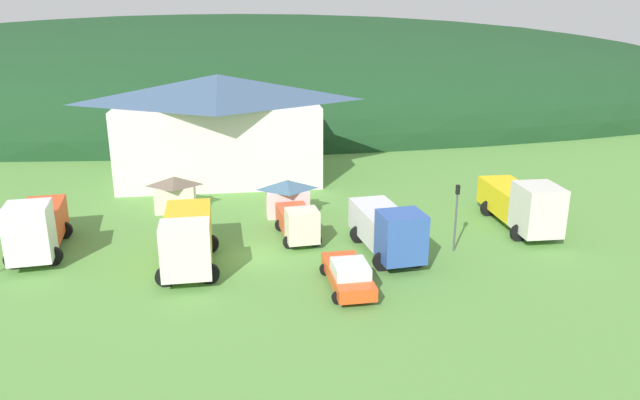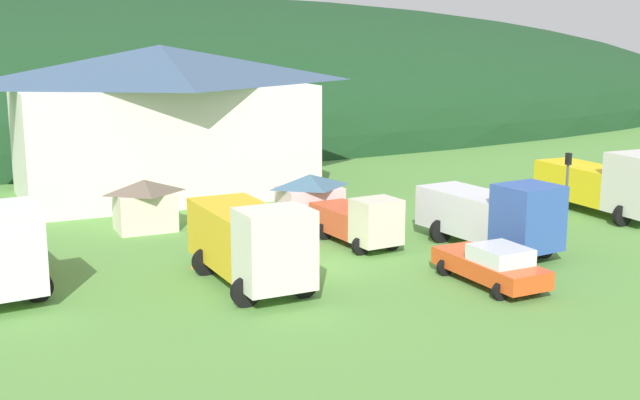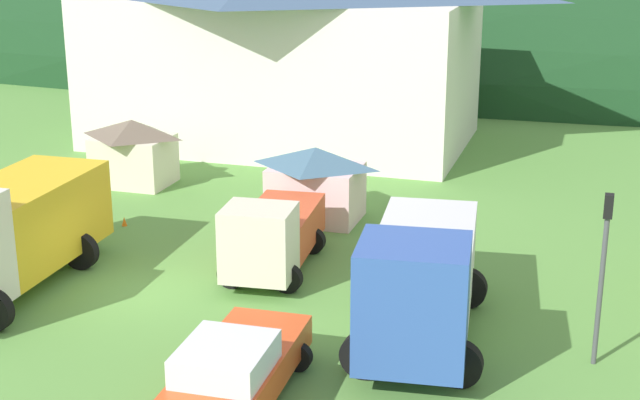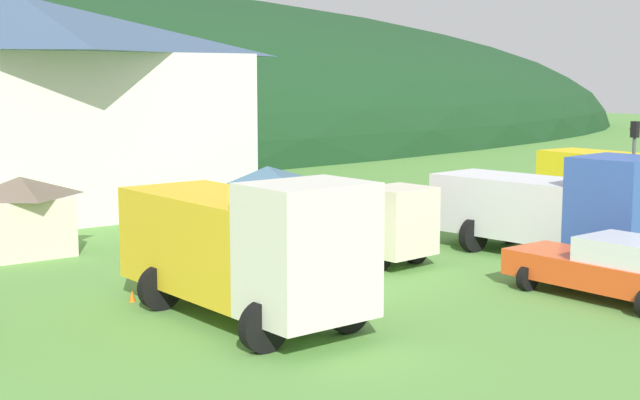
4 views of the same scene
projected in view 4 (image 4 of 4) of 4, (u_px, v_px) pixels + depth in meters
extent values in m
plane|color=#5B9342|center=(337.00, 290.00, 24.20)|extent=(200.00, 200.00, 0.00)
cube|color=white|center=(26.00, 134.00, 36.88)|extent=(16.45, 9.54, 6.59)
pyramid|color=#3D5675|center=(21.00, 24.00, 36.27)|extent=(17.77, 10.30, 2.31)
cube|color=beige|center=(22.00, 227.00, 28.56)|extent=(2.80, 2.21, 1.89)
pyramid|color=#6B5B4C|center=(20.00, 187.00, 28.38)|extent=(3.02, 2.38, 0.66)
cube|color=beige|center=(268.00, 211.00, 31.74)|extent=(2.99, 2.30, 1.89)
pyramid|color=#42667F|center=(267.00, 175.00, 31.56)|extent=(3.23, 2.48, 0.66)
cube|color=silver|center=(307.00, 251.00, 19.22)|extent=(2.66, 2.12, 2.93)
cube|color=black|center=(310.00, 222.00, 19.05)|extent=(1.44, 1.67, 0.94)
cube|color=gold|center=(216.00, 240.00, 22.05)|extent=(2.77, 5.30, 2.32)
cylinder|color=black|center=(348.00, 309.00, 20.14)|extent=(1.10, 0.30, 1.10)
cylinder|color=black|center=(264.00, 327.00, 18.71)|extent=(1.10, 0.30, 1.10)
cylinder|color=black|center=(238.00, 275.00, 23.53)|extent=(1.10, 0.30, 1.10)
cylinder|color=black|center=(160.00, 288.00, 22.10)|extent=(1.10, 0.30, 1.10)
cube|color=beige|center=(398.00, 221.00, 26.82)|extent=(2.08, 1.84, 2.02)
cube|color=black|center=(400.00, 206.00, 26.70)|extent=(1.16, 1.43, 0.65)
cube|color=#DB512D|center=(337.00, 224.00, 28.80)|extent=(2.26, 3.74, 1.19)
cylinder|color=black|center=(415.00, 251.00, 27.51)|extent=(0.80, 0.30, 0.80)
cylinder|color=black|center=(378.00, 258.00, 26.42)|extent=(0.80, 0.30, 0.80)
cylinder|color=black|center=(344.00, 237.00, 29.82)|extent=(0.80, 0.30, 0.80)
cylinder|color=black|center=(307.00, 243.00, 28.73)|extent=(0.80, 0.30, 0.80)
cube|color=#3356AD|center=(617.00, 204.00, 26.67)|extent=(2.66, 2.46, 2.78)
cube|color=black|center=(622.00, 184.00, 26.50)|extent=(1.49, 1.90, 0.89)
cube|color=silver|center=(513.00, 206.00, 29.35)|extent=(2.98, 5.33, 1.89)
cylinder|color=black|center=(633.00, 245.00, 27.58)|extent=(1.10, 0.30, 1.10)
cylinder|color=black|center=(597.00, 255.00, 26.14)|extent=(1.10, 0.30, 1.10)
cylinder|color=black|center=(512.00, 227.00, 30.76)|extent=(1.10, 0.30, 1.10)
cylinder|color=black|center=(474.00, 235.00, 29.31)|extent=(1.10, 0.30, 1.10)
cube|color=yellow|center=(605.00, 175.00, 38.30)|extent=(2.48, 5.41, 1.88)
cylinder|color=black|center=(603.00, 193.00, 39.70)|extent=(1.10, 0.30, 1.10)
cylinder|color=black|center=(572.00, 197.00, 38.44)|extent=(1.10, 0.30, 1.10)
cube|color=#E74E1E|center=(604.00, 272.00, 23.23)|extent=(2.14, 5.21, 0.70)
cube|color=silver|center=(626.00, 250.00, 22.66)|extent=(1.87, 2.12, 0.62)
cylinder|color=black|center=(566.00, 269.00, 25.15)|extent=(0.68, 0.24, 0.68)
cylinder|color=black|center=(528.00, 278.00, 24.08)|extent=(0.68, 0.24, 0.68)
cylinder|color=#4C4C51|center=(632.00, 190.00, 30.74)|extent=(0.12, 0.12, 3.62)
cube|color=black|center=(635.00, 129.00, 30.45)|extent=(0.20, 0.24, 0.55)
sphere|color=red|center=(632.00, 129.00, 30.55)|extent=(0.14, 0.14, 0.14)
cone|color=orange|center=(147.00, 273.00, 26.26)|extent=(0.36, 0.36, 0.62)
cone|color=orange|center=(132.00, 302.00, 22.94)|extent=(0.36, 0.36, 0.62)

